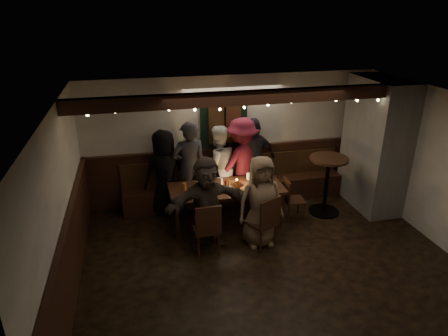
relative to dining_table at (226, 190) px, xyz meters
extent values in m
cube|color=black|center=(0.39, -1.40, -0.69)|extent=(6.00, 5.00, 0.01)
cube|color=black|center=(0.39, -1.40, 1.92)|extent=(6.00, 5.00, 0.01)
cube|color=beige|center=(0.39, 1.11, 0.62)|extent=(6.00, 0.01, 2.60)
cube|color=beige|center=(-2.61, -1.40, 0.62)|extent=(0.01, 5.00, 2.60)
cube|color=beige|center=(3.40, -1.40, 0.62)|extent=(0.01, 5.00, 2.60)
cube|color=black|center=(0.39, 1.08, -0.13)|extent=(6.00, 0.05, 1.10)
cube|color=black|center=(-2.58, -1.40, -0.13)|extent=(0.05, 5.00, 1.10)
cube|color=slate|center=(3.04, 0.10, 0.62)|extent=(0.70, 1.40, 2.60)
cube|color=black|center=(0.39, 0.83, -0.46)|extent=(4.60, 0.45, 0.45)
cube|color=#3B2310|center=(0.39, 1.01, 0.02)|extent=(4.60, 0.06, 0.50)
cube|color=black|center=(0.19, 1.04, 0.97)|extent=(0.95, 0.04, 1.00)
cube|color=#3B2310|center=(0.19, 0.98, 0.97)|extent=(0.64, 0.12, 0.76)
cube|color=black|center=(0.39, -0.40, 1.81)|extent=(6.00, 0.16, 0.22)
sphere|color=#FFE599|center=(-2.21, -0.42, 1.68)|extent=(0.04, 0.04, 0.04)
sphere|color=#FFE599|center=(-1.81, -0.42, 1.70)|extent=(0.04, 0.04, 0.04)
sphere|color=#FFE599|center=(-1.41, -0.42, 1.71)|extent=(0.04, 0.04, 0.04)
sphere|color=#FFE599|center=(-1.01, -0.42, 1.69)|extent=(0.04, 0.04, 0.04)
sphere|color=#FFE599|center=(-0.61, -0.42, 1.66)|extent=(0.04, 0.04, 0.04)
sphere|color=#FFE599|center=(-0.21, -0.42, 1.65)|extent=(0.04, 0.04, 0.04)
sphere|color=#FFE599|center=(0.19, -0.42, 1.65)|extent=(0.04, 0.04, 0.04)
sphere|color=#FFE599|center=(0.59, -0.42, 1.68)|extent=(0.04, 0.04, 0.04)
sphere|color=#FFE599|center=(0.99, -0.42, 1.70)|extent=(0.04, 0.04, 0.04)
sphere|color=#FFE599|center=(1.39, -0.42, 1.71)|extent=(0.04, 0.04, 0.04)
sphere|color=#FFE599|center=(1.79, -0.42, 1.69)|extent=(0.04, 0.04, 0.04)
sphere|color=#FFE599|center=(2.19, -0.42, 1.66)|extent=(0.04, 0.04, 0.04)
sphere|color=#FFE599|center=(2.59, -0.42, 1.65)|extent=(0.04, 0.04, 0.04)
sphere|color=#FFE599|center=(2.99, -0.42, 1.65)|extent=(0.04, 0.04, 0.04)
cube|color=black|center=(0.00, 0.00, 0.03)|extent=(2.09, 0.90, 0.06)
cylinder|color=black|center=(-0.96, -0.37, -0.34)|extent=(0.07, 0.07, 0.69)
cylinder|color=black|center=(-0.96, 0.37, -0.34)|extent=(0.07, 0.07, 0.69)
cylinder|color=black|center=(0.97, -0.37, -0.34)|extent=(0.07, 0.07, 0.69)
cylinder|color=black|center=(0.97, 0.37, -0.34)|extent=(0.07, 0.07, 0.69)
cylinder|color=#BF7226|center=(-0.77, 0.05, 0.13)|extent=(0.07, 0.07, 0.14)
cylinder|color=#BF7226|center=(-0.42, -0.16, 0.13)|extent=(0.07, 0.07, 0.14)
cylinder|color=silver|center=(-0.08, 0.13, 0.13)|extent=(0.07, 0.07, 0.14)
cylinder|color=#BF7226|center=(0.20, -0.06, 0.13)|extent=(0.07, 0.07, 0.14)
cylinder|color=silver|center=(0.50, 0.25, 0.13)|extent=(0.07, 0.07, 0.14)
cylinder|color=#BF7226|center=(0.73, -0.15, 0.13)|extent=(0.07, 0.07, 0.14)
cylinder|color=white|center=(-0.59, -0.30, 0.07)|extent=(0.26, 0.26, 0.01)
cube|color=#B2B2B7|center=(0.00, -0.05, 0.09)|extent=(0.16, 0.10, 0.05)
cylinder|color=#990C0C|center=(-0.03, -0.05, 0.14)|extent=(0.04, 0.04, 0.16)
cylinder|color=gold|center=(0.03, -0.05, 0.14)|extent=(0.04, 0.04, 0.16)
cylinder|color=silver|center=(0.22, 0.05, 0.10)|extent=(0.05, 0.05, 0.08)
sphere|color=#FFB24C|center=(0.22, 0.05, 0.16)|extent=(0.03, 0.03, 0.03)
cube|color=black|center=(-0.53, -0.82, -0.25)|extent=(0.43, 0.43, 0.04)
cube|color=black|center=(-0.53, -1.02, 0.01)|extent=(0.42, 0.05, 0.48)
cylinder|color=black|center=(-0.37, -0.65, -0.48)|extent=(0.04, 0.04, 0.41)
cylinder|color=black|center=(-0.36, -0.99, -0.48)|extent=(0.04, 0.04, 0.41)
cylinder|color=black|center=(-0.71, -0.66, -0.48)|extent=(0.04, 0.04, 0.41)
cylinder|color=black|center=(-0.70, -1.00, -0.48)|extent=(0.04, 0.04, 0.41)
cube|color=black|center=(0.41, -0.87, -0.24)|extent=(0.58, 0.58, 0.04)
cube|color=black|center=(0.49, -1.04, 0.03)|extent=(0.41, 0.22, 0.50)
cylinder|color=black|center=(0.50, -0.63, -0.47)|extent=(0.04, 0.04, 0.43)
cylinder|color=black|center=(0.64, -0.95, -0.47)|extent=(0.04, 0.04, 0.43)
cylinder|color=black|center=(0.18, -0.78, -0.47)|extent=(0.04, 0.04, 0.43)
cylinder|color=black|center=(0.32, -1.10, -0.47)|extent=(0.04, 0.04, 0.43)
cube|color=black|center=(1.32, -0.10, -0.30)|extent=(0.39, 0.39, 0.04)
cube|color=black|center=(1.15, -0.09, -0.08)|extent=(0.05, 0.37, 0.42)
cylinder|color=black|center=(1.46, -0.26, -0.50)|extent=(0.03, 0.03, 0.36)
cylinder|color=black|center=(1.16, -0.24, -0.50)|extent=(0.03, 0.03, 0.36)
cylinder|color=black|center=(1.48, 0.04, -0.50)|extent=(0.03, 0.03, 0.36)
cylinder|color=black|center=(1.18, 0.05, -0.50)|extent=(0.03, 0.03, 0.36)
cylinder|color=black|center=(2.00, -0.03, -0.67)|extent=(0.60, 0.60, 0.03)
cylinder|color=black|center=(2.00, -0.03, -0.11)|extent=(0.08, 0.08, 1.15)
cylinder|color=black|center=(2.00, -0.03, 0.46)|extent=(0.73, 0.73, 0.05)
imported|color=black|center=(-1.05, 0.72, 0.16)|extent=(0.96, 0.77, 1.69)
imported|color=#26252A|center=(-0.58, 0.63, 0.25)|extent=(0.72, 0.52, 1.87)
imported|color=silver|center=(0.00, 0.75, 0.17)|extent=(0.95, 0.81, 1.70)
imported|color=maroon|center=(0.49, 0.73, 0.23)|extent=(1.36, 1.09, 1.83)
imported|color=#23212A|center=(0.75, 0.77, 0.22)|extent=(1.14, 0.76, 1.80)
imported|color=#3B3129|center=(-0.49, -0.66, 0.13)|extent=(1.57, 0.72, 1.63)
imported|color=#82664C|center=(0.40, -0.80, 0.13)|extent=(0.81, 0.55, 1.62)
camera|label=1|loc=(-1.54, -6.44, 3.23)|focal=32.00mm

